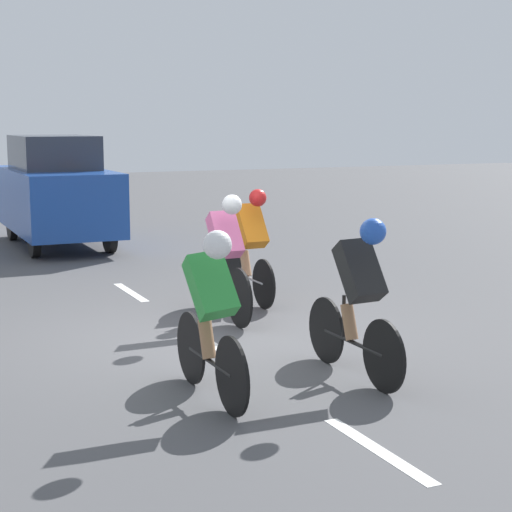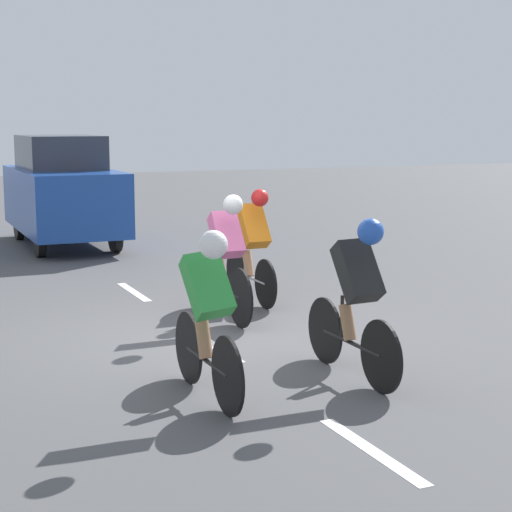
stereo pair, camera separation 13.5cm
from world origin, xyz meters
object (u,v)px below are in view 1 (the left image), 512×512
at_px(cyclist_orange, 250,242).
at_px(support_car, 57,191).
at_px(cyclist_pink, 225,254).
at_px(cyclist_green, 211,310).
at_px(cyclist_black, 359,293).

bearing_deg(cyclist_orange, support_car, -78.86).
relative_size(cyclist_orange, cyclist_pink, 0.94).
bearing_deg(cyclist_green, support_car, -94.19).
distance_m(cyclist_pink, support_car, 7.10).
bearing_deg(cyclist_orange, cyclist_pink, 48.46).
height_order(cyclist_black, support_car, support_car).
relative_size(cyclist_green, support_car, 0.41).
relative_size(cyclist_black, cyclist_pink, 0.97).
height_order(cyclist_green, cyclist_pink, cyclist_pink).
relative_size(cyclist_black, cyclist_green, 1.05).
bearing_deg(cyclist_black, cyclist_green, 1.56).
xyz_separation_m(cyclist_orange, cyclist_pink, (0.69, 0.78, -0.00)).
bearing_deg(support_car, cyclist_orange, 101.14).
xyz_separation_m(cyclist_black, cyclist_green, (1.48, 0.04, -0.01)).
height_order(cyclist_black, cyclist_orange, cyclist_black).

